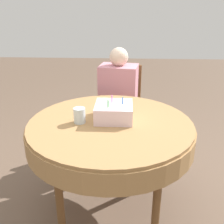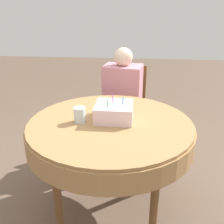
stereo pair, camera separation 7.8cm
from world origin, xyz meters
The scene contains 6 objects.
ground_plane centered at (0.00, 0.00, 0.00)m, with size 12.00×12.00×0.00m, color brown.
dining_table centered at (0.00, 0.00, 0.65)m, with size 1.10×1.10×0.74m.
chair centered at (0.04, 0.93, 0.49)m, with size 0.50×0.50×0.89m.
person centered at (0.02, 0.83, 0.66)m, with size 0.38×0.39×1.09m.
birthday_cake centered at (0.02, 0.04, 0.79)m, with size 0.24×0.24×0.16m.
drinking_glass centered at (-0.20, -0.02, 0.79)m, with size 0.08×0.08×0.10m.
Camera 2 is at (0.17, -1.55, 1.46)m, focal length 42.00 mm.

